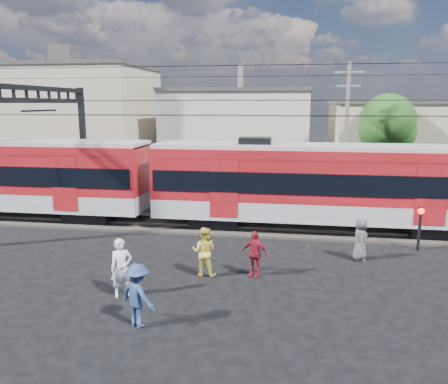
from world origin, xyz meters
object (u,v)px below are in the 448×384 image
at_px(commuter_train, 327,182).
at_px(crossing_signal, 420,220).
at_px(pedestrian_a, 121,268).
at_px(pedestrian_c, 138,295).

bearing_deg(commuter_train, crossing_signal, -32.06).
height_order(pedestrian_a, pedestrian_c, pedestrian_a).
bearing_deg(commuter_train, pedestrian_c, -119.35).
xyz_separation_m(commuter_train, pedestrian_c, (-5.72, -10.18, -1.50)).
relative_size(pedestrian_a, crossing_signal, 1.01).
relative_size(commuter_train, pedestrian_c, 27.95).
height_order(pedestrian_a, crossing_signal, pedestrian_a).
relative_size(pedestrian_c, crossing_signal, 0.96).
height_order(pedestrian_c, crossing_signal, crossing_signal).
height_order(commuter_train, crossing_signal, commuter_train).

